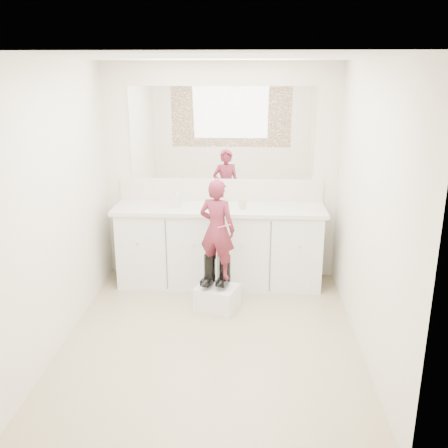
{
  "coord_description": "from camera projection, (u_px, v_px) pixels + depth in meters",
  "views": [
    {
      "loc": [
        0.32,
        -3.96,
        2.32
      ],
      "look_at": [
        0.09,
        0.49,
        0.92
      ],
      "focal_mm": 40.0,
      "sensor_mm": 36.0,
      "label": 1
    }
  ],
  "objects": [
    {
      "name": "cup",
      "position": [
        243.0,
        205.0,
        5.3
      ],
      "size": [
        0.1,
        0.1,
        0.08
      ],
      "primitive_type": "imported",
      "rotation": [
        0.0,
        0.0,
        0.06
      ],
      "color": "#C0B89A",
      "rests_on": "countertop"
    },
    {
      "name": "boot_right",
      "position": [
        225.0,
        271.0,
        4.92
      ],
      "size": [
        0.18,
        0.24,
        0.32
      ],
      "primitive_type": null,
      "rotation": [
        0.0,
        0.0,
        -0.34
      ],
      "color": "black",
      "rests_on": "step_stool"
    },
    {
      "name": "toothbrush",
      "position": [
        224.0,
        226.0,
        4.69
      ],
      "size": [
        0.13,
        0.06,
        0.06
      ],
      "primitive_type": "cylinder",
      "rotation": [
        0.0,
        1.22,
        -0.34
      ],
      "color": "#D5537A",
      "rests_on": "toddler"
    },
    {
      "name": "wall_left",
      "position": [
        56.0,
        207.0,
        4.19
      ],
      "size": [
        0.0,
        3.0,
        3.0
      ],
      "primitive_type": "plane",
      "rotation": [
        1.57,
        0.0,
        1.57
      ],
      "color": "beige",
      "rests_on": "floor"
    },
    {
      "name": "wall_front",
      "position": [
        189.0,
        284.0,
        2.7
      ],
      "size": [
        2.6,
        0.0,
        2.6
      ],
      "primitive_type": "plane",
      "rotation": [
        -1.57,
        0.0,
        0.0
      ],
      "color": "beige",
      "rests_on": "floor"
    },
    {
      "name": "toddler",
      "position": [
        217.0,
        229.0,
        4.79
      ],
      "size": [
        0.42,
        0.34,
        0.99
      ],
      "primitive_type": "imported",
      "rotation": [
        0.0,
        0.0,
        2.8
      ],
      "color": "#9D3046",
      "rests_on": "step_stool"
    },
    {
      "name": "soap_bottle",
      "position": [
        176.0,
        197.0,
        5.35
      ],
      "size": [
        0.11,
        0.11,
        0.21
      ],
      "primitive_type": "imported",
      "rotation": [
        0.0,
        0.0,
        -0.2
      ],
      "color": "beige",
      "rests_on": "countertop"
    },
    {
      "name": "ceiling",
      "position": [
        209.0,
        57.0,
        3.77
      ],
      "size": [
        3.0,
        3.0,
        0.0
      ],
      "primitive_type": "plane",
      "rotation": [
        3.14,
        0.0,
        0.0
      ],
      "color": "white",
      "rests_on": "wall_back"
    },
    {
      "name": "wall_back",
      "position": [
        221.0,
        173.0,
        5.56
      ],
      "size": [
        2.6,
        0.0,
        2.6
      ],
      "primitive_type": "plane",
      "rotation": [
        1.57,
        0.0,
        0.0
      ],
      "color": "beige",
      "rests_on": "floor"
    },
    {
      "name": "dot_panel",
      "position": [
        187.0,
        204.0,
        2.57
      ],
      "size": [
        2.0,
        0.01,
        1.2
      ],
      "primitive_type": "cube",
      "color": "#472819",
      "rests_on": "wall_front"
    },
    {
      "name": "step_stool",
      "position": [
        217.0,
        298.0,
        4.99
      ],
      "size": [
        0.47,
        0.43,
        0.25
      ],
      "primitive_type": "cube",
      "rotation": [
        0.0,
        0.0,
        -0.34
      ],
      "color": "silver",
      "rests_on": "floor"
    },
    {
      "name": "countertop",
      "position": [
        219.0,
        209.0,
        5.38
      ],
      "size": [
        2.28,
        0.58,
        0.04
      ],
      "primitive_type": "cube",
      "color": "beige",
      "rests_on": "vanity_cabinet"
    },
    {
      "name": "vanity_cabinet",
      "position": [
        220.0,
        247.0,
        5.53
      ],
      "size": [
        2.2,
        0.55,
        0.85
      ],
      "primitive_type": "cube",
      "color": "silver",
      "rests_on": "floor"
    },
    {
      "name": "mirror",
      "position": [
        221.0,
        134.0,
        5.41
      ],
      "size": [
        2.0,
        0.02,
        1.0
      ],
      "primitive_type": "cube",
      "color": "white",
      "rests_on": "wall_back"
    },
    {
      "name": "boot_left",
      "position": [
        210.0,
        271.0,
        4.92
      ],
      "size": [
        0.18,
        0.24,
        0.32
      ],
      "primitive_type": null,
      "rotation": [
        0.0,
        0.0,
        -0.34
      ],
      "color": "black",
      "rests_on": "step_stool"
    },
    {
      "name": "faucet",
      "position": [
        220.0,
        199.0,
        5.52
      ],
      "size": [
        0.08,
        0.08,
        0.1
      ],
      "primitive_type": "cylinder",
      "color": "silver",
      "rests_on": "countertop"
    },
    {
      "name": "wall_right",
      "position": [
        369.0,
        212.0,
        4.06
      ],
      "size": [
        0.0,
        3.0,
        3.0
      ],
      "primitive_type": "plane",
      "rotation": [
        1.57,
        0.0,
        -1.57
      ],
      "color": "beige",
      "rests_on": "floor"
    },
    {
      "name": "backsplash",
      "position": [
        221.0,
        190.0,
        5.6
      ],
      "size": [
        2.28,
        0.03,
        0.25
      ],
      "primitive_type": "cube",
      "color": "beige",
      "rests_on": "countertop"
    },
    {
      "name": "floor",
      "position": [
        211.0,
        338.0,
        4.49
      ],
      "size": [
        3.0,
        3.0,
        0.0
      ],
      "primitive_type": "plane",
      "color": "#8F805D",
      "rests_on": "ground"
    }
  ]
}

